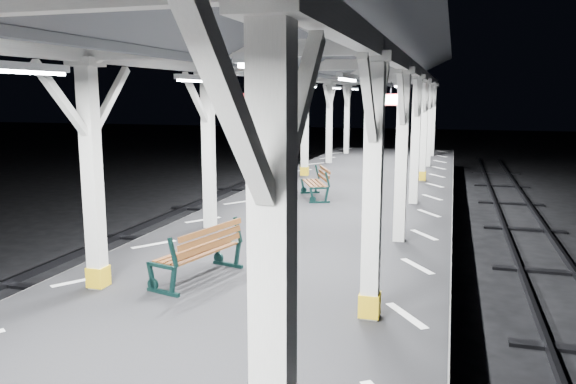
% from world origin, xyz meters
% --- Properties ---
extents(canopy, '(5.40, 49.00, 4.65)m').
position_xyz_m(canopy, '(0.00, -0.02, 4.56)').
color(canopy, silver).
rests_on(canopy, platform).
extents(bench_mid, '(0.96, 1.70, 0.87)m').
position_xyz_m(bench_mid, '(-0.68, 2.76, 1.46)').
color(bench_mid, black).
rests_on(bench_mid, platform).
extents(bench_far, '(1.14, 1.64, 0.84)m').
position_xyz_m(bench_far, '(-0.58, 10.03, 1.45)').
color(bench_far, black).
rests_on(bench_far, platform).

